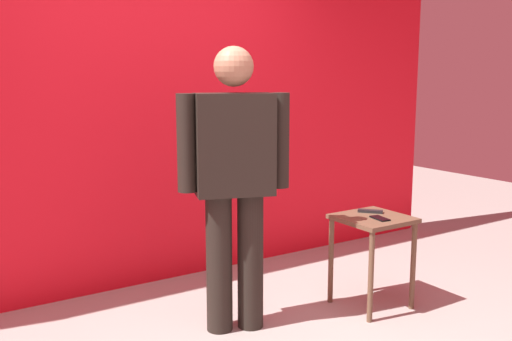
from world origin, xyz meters
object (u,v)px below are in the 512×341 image
(standing_person, at_px, (234,175))
(cell_phone, at_px, (380,218))
(side_table, at_px, (372,234))
(tv_remote, at_px, (370,211))

(standing_person, xyz_separation_m, cell_phone, (0.95, -0.28, -0.34))
(standing_person, xyz_separation_m, side_table, (0.97, -0.20, -0.47))
(cell_phone, bearing_deg, side_table, 88.65)
(standing_person, height_order, cell_phone, standing_person)
(standing_person, bearing_deg, cell_phone, -16.37)
(side_table, relative_size, tv_remote, 3.72)
(standing_person, bearing_deg, tv_remote, -6.31)
(tv_remote, bearing_deg, standing_person, 133.02)
(side_table, bearing_deg, cell_phone, -100.17)
(cell_phone, distance_m, tv_remote, 0.18)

